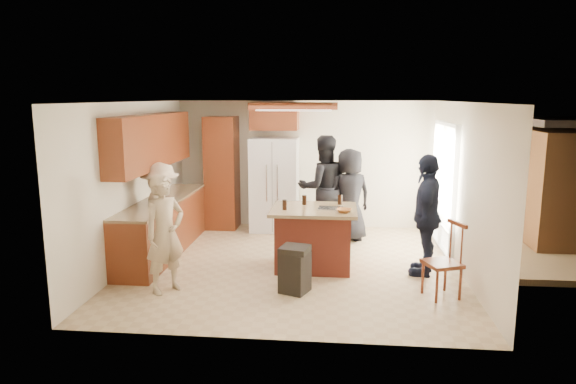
# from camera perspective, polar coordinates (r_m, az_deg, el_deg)

# --- Properties ---
(room_shell) EXTENTS (8.00, 5.20, 5.00)m
(room_shell) POSITION_cam_1_polar(r_m,az_deg,el_deg) (10.10, 27.05, -0.36)
(room_shell) COLOR tan
(room_shell) RESTS_ON ground
(person_front_left) EXTENTS (0.69, 0.72, 1.59)m
(person_front_left) POSITION_cam_1_polar(r_m,az_deg,el_deg) (6.98, -13.50, -4.56)
(person_front_left) COLOR tan
(person_front_left) RESTS_ON ground
(person_behind_left) EXTENTS (1.05, 0.80, 1.90)m
(person_behind_left) POSITION_cam_1_polar(r_m,az_deg,el_deg) (9.30, 3.93, 0.46)
(person_behind_left) COLOR black
(person_behind_left) RESTS_ON ground
(person_behind_right) EXTENTS (0.97, 0.84, 1.68)m
(person_behind_right) POSITION_cam_1_polar(r_m,az_deg,el_deg) (9.24, 6.84, -0.37)
(person_behind_right) COLOR black
(person_behind_right) RESTS_ON ground
(person_side_right) EXTENTS (0.78, 1.14, 1.78)m
(person_side_right) POSITION_cam_1_polar(r_m,az_deg,el_deg) (7.71, 15.16, -2.48)
(person_side_right) COLOR #191F33
(person_side_right) RESTS_ON ground
(person_counter) EXTENTS (0.85, 1.12, 1.58)m
(person_counter) POSITION_cam_1_polar(r_m,az_deg,el_deg) (8.25, -13.88, -2.27)
(person_counter) COLOR tan
(person_counter) RESTS_ON ground
(left_cabinetry) EXTENTS (0.64, 3.00, 2.30)m
(left_cabinetry) POSITION_cam_1_polar(r_m,az_deg,el_deg) (8.66, -14.13, -0.55)
(left_cabinetry) COLOR maroon
(left_cabinetry) RESTS_ON ground
(back_wall_units) EXTENTS (1.80, 0.60, 2.45)m
(back_wall_units) POSITION_cam_1_polar(r_m,az_deg,el_deg) (10.07, -5.89, 3.68)
(back_wall_units) COLOR maroon
(back_wall_units) RESTS_ON ground
(refrigerator) EXTENTS (0.90, 0.76, 1.80)m
(refrigerator) POSITION_cam_1_polar(r_m,az_deg,el_deg) (9.93, -1.50, 0.84)
(refrigerator) COLOR white
(refrigerator) RESTS_ON ground
(kitchen_island) EXTENTS (1.28, 1.03, 0.93)m
(kitchen_island) POSITION_cam_1_polar(r_m,az_deg,el_deg) (7.82, 2.86, -5.06)
(kitchen_island) COLOR #A23A29
(kitchen_island) RESTS_ON ground
(island_items) EXTENTS (1.04, 0.73, 0.15)m
(island_items) POSITION_cam_1_polar(r_m,az_deg,el_deg) (7.63, 4.52, -1.66)
(island_items) COLOR silver
(island_items) RESTS_ON kitchen_island
(trash_bin) EXTENTS (0.44, 0.44, 0.63)m
(trash_bin) POSITION_cam_1_polar(r_m,az_deg,el_deg) (6.90, 0.77, -8.54)
(trash_bin) COLOR black
(trash_bin) RESTS_ON ground
(spindle_chair) EXTENTS (0.55, 0.55, 0.99)m
(spindle_chair) POSITION_cam_1_polar(r_m,az_deg,el_deg) (7.00, 16.90, -7.59)
(spindle_chair) COLOR maroon
(spindle_chair) RESTS_ON ground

